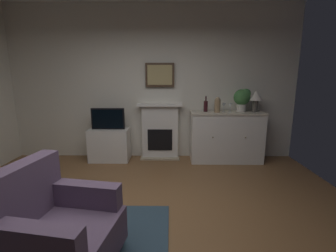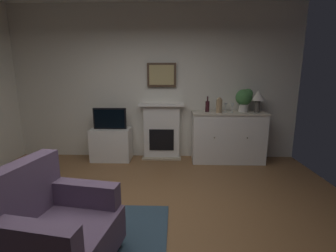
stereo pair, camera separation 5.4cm
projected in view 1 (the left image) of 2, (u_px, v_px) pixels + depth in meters
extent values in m
cube|color=brown|center=(136.00, 233.00, 2.50)|extent=(5.60, 4.91, 0.10)
cube|color=silver|center=(152.00, 84.00, 4.57)|extent=(5.60, 0.06, 2.94)
cube|color=white|center=(160.00, 132.00, 4.64)|extent=(0.70, 0.18, 1.05)
cube|color=tan|center=(160.00, 158.00, 4.64)|extent=(0.77, 0.20, 0.03)
cube|color=black|center=(160.00, 140.00, 4.57)|extent=(0.48, 0.02, 0.42)
cube|color=white|center=(160.00, 105.00, 4.50)|extent=(0.87, 0.27, 0.05)
cube|color=#473323|center=(160.00, 75.00, 4.45)|extent=(0.55, 0.03, 0.45)
cube|color=tan|center=(160.00, 75.00, 4.44)|extent=(0.47, 0.01, 0.37)
cube|color=white|center=(226.00, 138.00, 4.46)|extent=(1.34, 0.45, 0.93)
cube|color=beige|center=(227.00, 113.00, 4.36)|extent=(1.37, 0.48, 0.03)
sphere|color=brown|center=(213.00, 137.00, 4.22)|extent=(0.02, 0.02, 0.02)
sphere|color=brown|center=(246.00, 138.00, 4.21)|extent=(0.02, 0.02, 0.02)
cylinder|color=#4C4742|center=(255.00, 106.00, 4.33)|extent=(0.10, 0.10, 0.22)
cone|color=silver|center=(256.00, 95.00, 4.29)|extent=(0.26, 0.26, 0.18)
cylinder|color=#331419|center=(206.00, 106.00, 4.39)|extent=(0.08, 0.08, 0.20)
cylinder|color=#331419|center=(206.00, 99.00, 4.36)|extent=(0.03, 0.03, 0.09)
cylinder|color=silver|center=(223.00, 112.00, 4.39)|extent=(0.06, 0.06, 0.00)
cylinder|color=silver|center=(224.00, 109.00, 4.38)|extent=(0.01, 0.01, 0.09)
cone|color=silver|center=(224.00, 105.00, 4.36)|extent=(0.07, 0.07, 0.07)
cylinder|color=silver|center=(230.00, 112.00, 4.33)|extent=(0.06, 0.06, 0.00)
cylinder|color=silver|center=(230.00, 110.00, 4.32)|extent=(0.01, 0.01, 0.09)
cone|color=silver|center=(230.00, 105.00, 4.30)|extent=(0.07, 0.07, 0.07)
cylinder|color=#9E7F5B|center=(217.00, 106.00, 4.28)|extent=(0.11, 0.11, 0.24)
sphere|color=#9E7F5B|center=(218.00, 99.00, 4.26)|extent=(0.08, 0.08, 0.08)
cube|color=white|center=(110.00, 145.00, 4.53)|extent=(0.75, 0.42, 0.63)
cube|color=black|center=(108.00, 119.00, 4.40)|extent=(0.62, 0.06, 0.40)
cube|color=black|center=(108.00, 119.00, 4.37)|extent=(0.57, 0.01, 0.35)
cylinder|color=beige|center=(241.00, 108.00, 4.39)|extent=(0.18, 0.18, 0.14)
sphere|color=#3D753D|center=(242.00, 97.00, 4.35)|extent=(0.30, 0.30, 0.30)
sphere|color=#3D753D|center=(246.00, 94.00, 4.30)|extent=(0.18, 0.18, 0.18)
cube|color=#604C66|center=(65.00, 243.00, 1.90)|extent=(0.91, 0.88, 0.32)
cube|color=#604C66|center=(23.00, 194.00, 1.88)|extent=(0.28, 0.78, 0.50)
cube|color=#604C66|center=(32.00, 241.00, 1.54)|extent=(0.73, 0.26, 0.22)
cube|color=#604C66|center=(83.00, 194.00, 2.16)|extent=(0.73, 0.26, 0.22)
cylinder|color=#473323|center=(120.00, 244.00, 2.20)|extent=(0.05, 0.05, 0.10)
cylinder|color=#473323|center=(55.00, 236.00, 2.31)|extent=(0.05, 0.05, 0.10)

